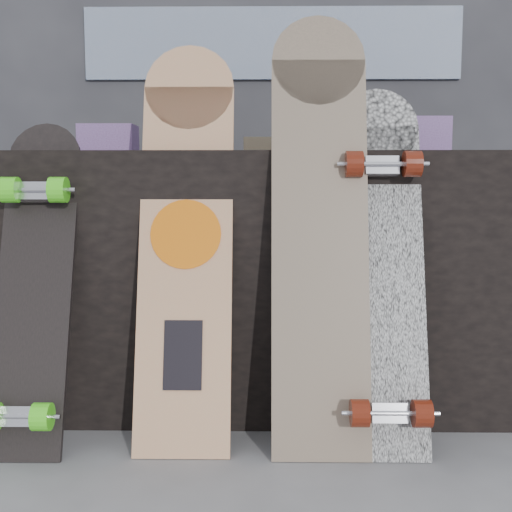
{
  "coord_description": "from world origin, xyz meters",
  "views": [
    {
      "loc": [
        -0.03,
        -1.57,
        0.71
      ],
      "look_at": [
        -0.06,
        0.2,
        0.51
      ],
      "focal_mm": 45.0,
      "sensor_mm": 36.0,
      "label": 1
    }
  ],
  "objects_px": {
    "longboard_cascadia": "(383,261)",
    "skateboard_dark": "(34,280)",
    "longboard_geisha": "(186,229)",
    "longboard_celtic": "(320,215)",
    "vendor_table": "(274,278)"
  },
  "relations": [
    {
      "from": "longboard_cascadia",
      "to": "skateboard_dark",
      "type": "relative_size",
      "value": 1.11
    },
    {
      "from": "longboard_geisha",
      "to": "longboard_celtic",
      "type": "xyz_separation_m",
      "value": [
        0.36,
        -0.04,
        0.04
      ]
    },
    {
      "from": "longboard_geisha",
      "to": "longboard_cascadia",
      "type": "bearing_deg",
      "value": -5.51
    },
    {
      "from": "vendor_table",
      "to": "longboard_cascadia",
      "type": "bearing_deg",
      "value": -52.2
    },
    {
      "from": "longboard_celtic",
      "to": "skateboard_dark",
      "type": "height_order",
      "value": "longboard_celtic"
    },
    {
      "from": "longboard_celtic",
      "to": "vendor_table",
      "type": "bearing_deg",
      "value": 108.25
    },
    {
      "from": "vendor_table",
      "to": "longboard_cascadia",
      "type": "relative_size",
      "value": 1.64
    },
    {
      "from": "longboard_geisha",
      "to": "skateboard_dark",
      "type": "distance_m",
      "value": 0.43
    },
    {
      "from": "longboard_cascadia",
      "to": "skateboard_dark",
      "type": "distance_m",
      "value": 0.94
    },
    {
      "from": "vendor_table",
      "to": "longboard_geisha",
      "type": "xyz_separation_m",
      "value": [
        -0.25,
        -0.32,
        0.18
      ]
    },
    {
      "from": "vendor_table",
      "to": "skateboard_dark",
      "type": "distance_m",
      "value": 0.76
    },
    {
      "from": "vendor_table",
      "to": "longboard_celtic",
      "type": "relative_size",
      "value": 1.36
    },
    {
      "from": "vendor_table",
      "to": "longboard_geisha",
      "type": "height_order",
      "value": "longboard_geisha"
    },
    {
      "from": "longboard_celtic",
      "to": "longboard_geisha",
      "type": "bearing_deg",
      "value": 174.37
    },
    {
      "from": "longboard_cascadia",
      "to": "skateboard_dark",
      "type": "bearing_deg",
      "value": -179.36
    }
  ]
}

